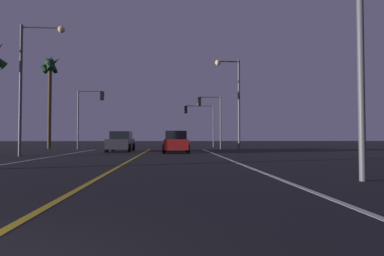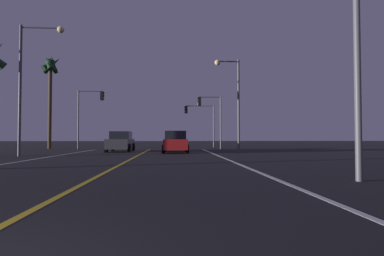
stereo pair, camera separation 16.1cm
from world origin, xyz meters
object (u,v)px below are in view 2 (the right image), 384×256
object	(u,v)px
car_oncoming	(121,142)
street_lamp_right_far	(233,93)
traffic_light_near_right	(210,110)
street_lamp_left_mid	(31,72)
traffic_light_far_right	(199,116)
palm_tree_left_far	(50,74)
traffic_light_near_left	(90,106)
car_ahead_far	(175,142)

from	to	relation	value
car_oncoming	street_lamp_right_far	size ratio (longest dim) A/B	0.59
traffic_light_near_right	street_lamp_left_mid	distance (m)	17.28
traffic_light_far_right	street_lamp_left_mid	size ratio (longest dim) A/B	0.60
street_lamp_left_mid	palm_tree_left_far	distance (m)	14.09
traffic_light_far_right	palm_tree_left_far	bearing A→B (deg)	13.03
traffic_light_near_right	street_lamp_left_mid	xyz separation A→B (m)	(-12.81, -11.52, 1.35)
street_lamp_left_mid	street_lamp_right_far	bearing A→B (deg)	14.87
traffic_light_near_left	street_lamp_left_mid	size ratio (longest dim) A/B	0.70
traffic_light_near_right	palm_tree_left_far	world-z (taller)	palm_tree_left_far
car_ahead_far	street_lamp_left_mid	size ratio (longest dim) A/B	0.51
car_oncoming	traffic_light_far_right	bearing A→B (deg)	144.81
car_ahead_far	street_lamp_right_far	bearing A→B (deg)	-98.90
car_ahead_far	street_lamp_right_far	distance (m)	5.91
traffic_light_far_right	street_lamp_left_mid	distance (m)	20.98
car_ahead_far	palm_tree_left_far	size ratio (longest dim) A/B	0.43
car_oncoming	traffic_light_near_right	distance (m)	10.16
traffic_light_near_right	traffic_light_far_right	distance (m)	5.54
street_lamp_left_mid	traffic_light_near_left	bearing A→B (deg)	86.32
traffic_light_near_right	street_lamp_left_mid	bearing A→B (deg)	41.97
car_oncoming	traffic_light_near_left	world-z (taller)	traffic_light_near_left
traffic_light_near_left	car_oncoming	bearing A→B (deg)	-52.94
car_ahead_far	car_oncoming	distance (m)	5.02
car_oncoming	traffic_light_far_right	distance (m)	13.39
car_ahead_far	street_lamp_left_mid	distance (m)	11.16
car_ahead_far	traffic_light_near_right	size ratio (longest dim) A/B	0.80
traffic_light_near_left	street_lamp_left_mid	bearing A→B (deg)	-93.68
traffic_light_far_right	street_lamp_left_mid	world-z (taller)	street_lamp_left_mid
car_oncoming	traffic_light_near_right	world-z (taller)	traffic_light_near_right
traffic_light_far_right	palm_tree_left_far	size ratio (longest dim) A/B	0.51
car_ahead_far	street_lamp_right_far	size ratio (longest dim) A/B	0.59
traffic_light_near_left	traffic_light_far_right	size ratio (longest dim) A/B	1.17
traffic_light_near_left	street_lamp_left_mid	distance (m)	11.59
traffic_light_near_right	street_lamp_left_mid	world-z (taller)	street_lamp_left_mid
traffic_light_near_left	palm_tree_left_far	xyz separation A→B (m)	(-4.63, 1.78, 3.58)
street_lamp_left_mid	palm_tree_left_far	xyz separation A→B (m)	(-3.89, 13.30, 2.57)
traffic_light_near_left	traffic_light_far_right	xyz separation A→B (m)	(11.43, 5.50, -0.53)
car_ahead_far	traffic_light_far_right	world-z (taller)	traffic_light_far_right
car_ahead_far	traffic_light_far_right	bearing A→B (deg)	-12.99
palm_tree_left_far	car_ahead_far	bearing A→B (deg)	-34.32
street_lamp_right_far	car_ahead_far	bearing A→B (deg)	-8.90
traffic_light_near_left	street_lamp_right_far	size ratio (longest dim) A/B	0.81
traffic_light_near_left	car_ahead_far	bearing A→B (deg)	-40.19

